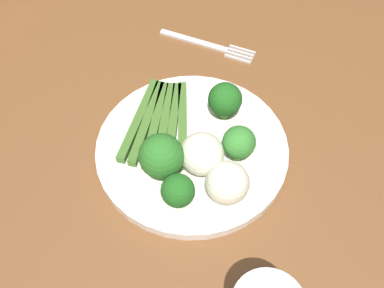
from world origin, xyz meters
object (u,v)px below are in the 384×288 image
object	(u,v)px
fork	(208,45)
plate	(192,149)
broccoli_right	(178,191)
broccoli_front_left	(161,157)
dining_table	(182,157)
cauliflower_mid	(227,183)
cauliflower_outer_edge	(202,154)
asparagus_bundle	(160,123)
broccoli_near_center	(239,143)
broccoli_left	(225,99)

from	to	relation	value
fork	plate	bearing A→B (deg)	-74.13
plate	broccoli_right	world-z (taller)	broccoli_right
broccoli_right	broccoli_front_left	distance (m)	0.05
dining_table	cauliflower_mid	size ratio (longest dim) A/B	20.13
plate	cauliflower_outer_edge	world-z (taller)	cauliflower_outer_edge
asparagus_bundle	broccoli_right	bearing A→B (deg)	19.70
broccoli_near_center	broccoli_front_left	bearing A→B (deg)	-59.56
dining_table	cauliflower_mid	xyz separation A→B (m)	(0.13, 0.10, 0.16)
dining_table	cauliflower_mid	distance (m)	0.23
broccoli_right	broccoli_near_center	bearing A→B (deg)	146.90
dining_table	broccoli_near_center	xyz separation A→B (m)	(0.07, 0.10, 0.17)
fork	broccoli_front_left	bearing A→B (deg)	-81.15
asparagus_bundle	broccoli_front_left	world-z (taller)	broccoli_front_left
broccoli_front_left	cauliflower_mid	world-z (taller)	broccoli_front_left
dining_table	plate	distance (m)	0.15
dining_table	broccoli_front_left	xyz separation A→B (m)	(0.12, 0.01, 0.18)
plate	broccoli_front_left	xyz separation A→B (m)	(0.05, -0.03, 0.05)
broccoli_left	fork	xyz separation A→B (m)	(-0.15, -0.06, -0.05)
plate	fork	bearing A→B (deg)	-172.29
cauliflower_outer_edge	dining_table	bearing A→B (deg)	-149.61
broccoli_front_left	fork	xyz separation A→B (m)	(-0.27, -0.00, -0.05)
broccoli_left	broccoli_front_left	world-z (taller)	broccoli_front_left
asparagus_bundle	cauliflower_outer_edge	world-z (taller)	cauliflower_outer_edge
broccoli_right	fork	world-z (taller)	broccoli_right
asparagus_bundle	broccoli_right	size ratio (longest dim) A/B	3.00
cauliflower_outer_edge	fork	distance (m)	0.25
cauliflower_mid	fork	bearing A→B (deg)	-161.93
broccoli_right	broccoli_left	bearing A→B (deg)	170.94
broccoli_front_left	fork	world-z (taller)	broccoli_front_left
cauliflower_mid	broccoli_near_center	bearing A→B (deg)	177.99
broccoli_front_left	cauliflower_outer_edge	bearing A→B (deg)	117.95
cauliflower_mid	fork	world-z (taller)	cauliflower_mid
broccoli_left	dining_table	bearing A→B (deg)	-87.90
asparagus_bundle	fork	xyz separation A→B (m)	(-0.19, 0.02, -0.02)
plate	broccoli_left	world-z (taller)	broccoli_left
plate	cauliflower_mid	size ratio (longest dim) A/B	4.76
asparagus_bundle	broccoli_front_left	size ratio (longest dim) A/B	2.19
asparagus_bundle	broccoli_left	distance (m)	0.10
dining_table	cauliflower_outer_edge	xyz separation A→B (m)	(0.09, 0.05, 0.16)
broccoli_near_center	fork	bearing A→B (deg)	-156.77
dining_table	fork	size ratio (longest dim) A/B	6.76
broccoli_front_left	fork	distance (m)	0.27
plate	broccoli_near_center	world-z (taller)	broccoli_near_center
dining_table	asparagus_bundle	size ratio (longest dim) A/B	7.21
asparagus_bundle	broccoli_left	world-z (taller)	broccoli_left
broccoli_front_left	asparagus_bundle	bearing A→B (deg)	-160.91
broccoli_left	broccoli_right	distance (m)	0.16
cauliflower_outer_edge	fork	bearing A→B (deg)	-168.50
plate	asparagus_bundle	bearing A→B (deg)	-114.21
broccoli_right	broccoli_front_left	bearing A→B (deg)	-139.13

